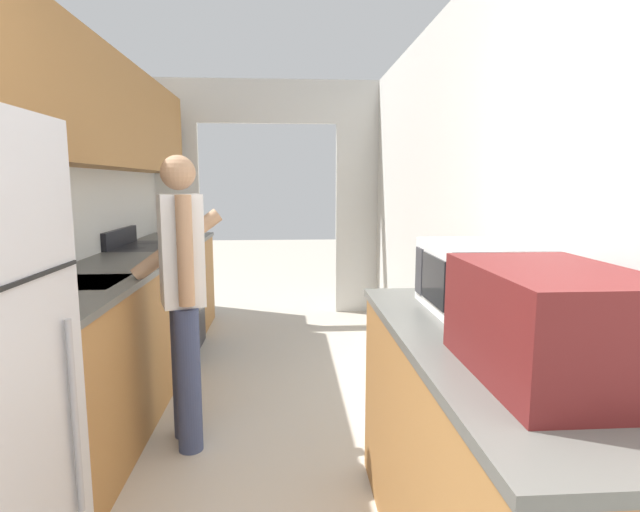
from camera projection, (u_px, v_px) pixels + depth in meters
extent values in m
cube|color=#9E6B38|center=(101.00, 111.00, 3.30)|extent=(0.32, 3.57, 0.73)
cube|color=silver|center=(491.00, 218.00, 2.48)|extent=(0.06, 7.18, 2.50)
cube|color=silver|center=(170.00, 221.00, 5.34)|extent=(0.65, 0.06, 2.05)
cube|color=silver|center=(365.00, 220.00, 5.48)|extent=(0.65, 0.06, 2.05)
cube|color=silver|center=(267.00, 101.00, 5.23)|extent=(2.77, 0.06, 0.45)
cube|color=#9E6B38|center=(93.00, 361.00, 2.78)|extent=(0.60, 2.07, 0.88)
cube|color=#565651|center=(88.00, 281.00, 2.70)|extent=(0.62, 2.08, 0.03)
cube|color=#9E6B38|center=(178.00, 284.00, 4.91)|extent=(0.60, 0.74, 0.88)
cube|color=#565651|center=(176.00, 238.00, 4.85)|extent=(0.62, 0.75, 0.03)
cube|color=#9EA3A8|center=(80.00, 282.00, 2.60)|extent=(0.42, 0.44, 0.00)
cube|color=#9E6B38|center=(489.00, 472.00, 1.71)|extent=(0.60, 1.61, 0.88)
cube|color=#565651|center=(496.00, 344.00, 1.65)|extent=(0.62, 1.63, 0.03)
cube|color=black|center=(17.00, 283.00, 1.29)|extent=(0.01, 0.71, 0.01)
cylinder|color=#99999E|center=(75.00, 417.00, 1.59)|extent=(0.02, 0.02, 0.65)
cube|color=black|center=(159.00, 300.00, 4.17)|extent=(0.62, 0.76, 0.91)
cube|color=black|center=(197.00, 299.00, 4.19)|extent=(0.01, 0.52, 0.27)
cylinder|color=#B7B7BC|center=(199.00, 272.00, 4.16)|extent=(0.02, 0.61, 0.02)
cube|color=black|center=(120.00, 237.00, 4.08)|extent=(0.04, 0.76, 0.14)
cylinder|color=#232328|center=(167.00, 248.00, 3.95)|extent=(0.16, 0.16, 0.01)
cylinder|color=#232328|center=(176.00, 243.00, 4.28)|extent=(0.16, 0.16, 0.01)
cylinder|color=#232328|center=(135.00, 249.00, 3.93)|extent=(0.16, 0.16, 0.01)
cylinder|color=#232328|center=(147.00, 244.00, 4.26)|extent=(0.16, 0.16, 0.01)
cylinder|color=#384266|center=(189.00, 380.00, 2.63)|extent=(0.17, 0.17, 0.78)
cylinder|color=#384266|center=(184.00, 369.00, 2.79)|extent=(0.17, 0.17, 0.78)
cube|color=white|center=(181.00, 250.00, 2.61)|extent=(0.27, 0.27, 0.59)
cylinder|color=tan|center=(185.00, 251.00, 2.48)|extent=(0.10, 0.10, 0.56)
cylinder|color=tan|center=(177.00, 244.00, 2.74)|extent=(0.50, 0.24, 0.38)
sphere|color=tan|center=(178.00, 173.00, 2.56)|extent=(0.18, 0.18, 0.18)
cube|color=#5B1919|center=(548.00, 342.00, 1.31)|extent=(0.38, 0.57, 0.19)
cube|color=#5B1919|center=(552.00, 287.00, 1.29)|extent=(0.38, 0.57, 0.10)
cube|color=#2D2D33|center=(503.00, 269.00, 1.59)|extent=(0.23, 0.02, 0.10)
cube|color=white|center=(479.00, 277.00, 1.99)|extent=(0.40, 0.48, 0.27)
cube|color=black|center=(433.00, 280.00, 1.93)|extent=(0.01, 0.29, 0.19)
cube|color=#38383D|center=(419.00, 271.00, 2.14)|extent=(0.01, 0.10, 0.20)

